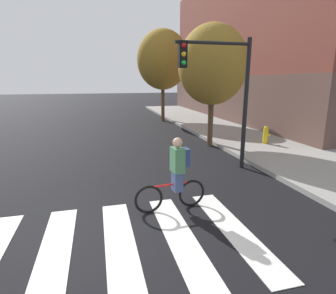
# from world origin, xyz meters

# --- Properties ---
(ground_plane) EXTENTS (120.00, 120.00, 0.00)m
(ground_plane) POSITION_xyz_m (0.00, 0.00, 0.00)
(ground_plane) COLOR black
(crosswalk_stripes) EXTENTS (6.17, 3.36, 0.01)m
(crosswalk_stripes) POSITION_xyz_m (0.08, 0.00, 0.01)
(crosswalk_stripes) COLOR silver
(crosswalk_stripes) RESTS_ON ground
(cyclist) EXTENTS (1.71, 0.38, 1.69)m
(cyclist) POSITION_xyz_m (2.02, 1.18, 0.84)
(cyclist) COLOR black
(cyclist) RESTS_ON ground
(traffic_light_near) EXTENTS (2.47, 0.28, 4.20)m
(traffic_light_near) POSITION_xyz_m (4.24, 3.61, 2.86)
(traffic_light_near) COLOR black
(traffic_light_near) RESTS_ON ground
(fire_hydrant) EXTENTS (0.33, 0.22, 0.78)m
(fire_hydrant) POSITION_xyz_m (7.63, 6.12, 0.53)
(fire_hydrant) COLOR gold
(fire_hydrant) RESTS_ON sidewalk
(street_tree_near) EXTENTS (2.95, 2.95, 5.25)m
(street_tree_near) POSITION_xyz_m (5.27, 6.88, 3.54)
(street_tree_near) COLOR #4C3823
(street_tree_near) RESTS_ON ground
(street_tree_mid) EXTENTS (3.57, 3.57, 6.34)m
(street_tree_mid) POSITION_xyz_m (5.02, 14.99, 4.28)
(street_tree_mid) COLOR #4C3823
(street_tree_mid) RESTS_ON ground
(corner_building) EXTENTS (19.34, 21.07, 10.75)m
(corner_building) POSITION_xyz_m (18.84, 14.99, 5.33)
(corner_building) COLOR brown
(corner_building) RESTS_ON ground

